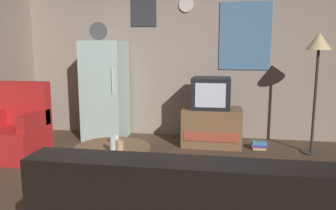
{
  "coord_description": "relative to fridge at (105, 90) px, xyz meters",
  "views": [
    {
      "loc": [
        0.69,
        -2.84,
        1.4
      ],
      "look_at": [
        0.05,
        0.9,
        0.75
      ],
      "focal_mm": 35.93,
      "sensor_mm": 36.0,
      "label": 1
    }
  ],
  "objects": [
    {
      "name": "standing_lamp",
      "position": [
        2.98,
        -0.29,
        0.6
      ],
      "size": [
        0.32,
        0.32,
        1.59
      ],
      "color": "#332D28",
      "rests_on": "ground_plane"
    },
    {
      "name": "fridge",
      "position": [
        0.0,
        0.0,
        0.0
      ],
      "size": [
        0.6,
        0.62,
        1.77
      ],
      "color": "silver",
      "rests_on": "ground_plane"
    },
    {
      "name": "mug_ceramic_white",
      "position": [
        0.76,
        -1.83,
        -0.24
      ],
      "size": [
        0.08,
        0.08,
        0.09
      ],
      "primitive_type": "cylinder",
      "color": "silver",
      "rests_on": "coffee_table"
    },
    {
      "name": "armchair",
      "position": [
        -0.81,
        -1.07,
        -0.42
      ],
      "size": [
        0.68,
        0.68,
        0.96
      ],
      "color": "red",
      "rests_on": "ground_plane"
    },
    {
      "name": "wine_glass",
      "position": [
        0.84,
        -2.12,
        -0.21
      ],
      "size": [
        0.05,
        0.05,
        0.15
      ],
      "primitive_type": "cylinder",
      "color": "silver",
      "rests_on": "coffee_table"
    },
    {
      "name": "book_stack",
      "position": [
        2.31,
        -0.21,
        -0.7
      ],
      "size": [
        0.21,
        0.18,
        0.1
      ],
      "color": "#B8C880",
      "rests_on": "ground_plane"
    },
    {
      "name": "tv_stand",
      "position": [
        1.64,
        -0.12,
        -0.48
      ],
      "size": [
        0.84,
        0.53,
        0.54
      ],
      "color": "brown",
      "rests_on": "ground_plane"
    },
    {
      "name": "coffee_table",
      "position": [
        0.77,
        -1.94,
        -0.52
      ],
      "size": [
        0.72,
        0.72,
        0.47
      ],
      "color": "brown",
      "rests_on": "ground_plane"
    },
    {
      "name": "mug_ceramic_tan",
      "position": [
        0.87,
        -2.03,
        -0.24
      ],
      "size": [
        0.08,
        0.08,
        0.09
      ],
      "primitive_type": "cylinder",
      "color": "tan",
      "rests_on": "coffee_table"
    },
    {
      "name": "ground_plane",
      "position": [
        1.12,
        -2.04,
        -0.75
      ],
      "size": [
        12.0,
        12.0,
        0.0
      ],
      "primitive_type": "plane",
      "color": "#4C3828"
    },
    {
      "name": "wall_with_art",
      "position": [
        1.13,
        0.4,
        0.51
      ],
      "size": [
        5.2,
        0.12,
        2.51
      ],
      "color": "gray",
      "rests_on": "ground_plane"
    },
    {
      "name": "crt_tv",
      "position": [
        1.62,
        -0.12,
        0.01
      ],
      "size": [
        0.54,
        0.51,
        0.44
      ],
      "color": "black",
      "rests_on": "tv_stand"
    }
  ]
}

